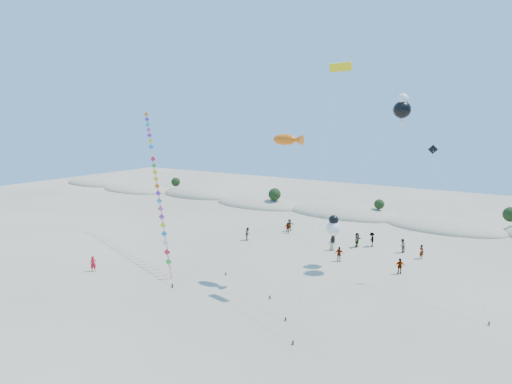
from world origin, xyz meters
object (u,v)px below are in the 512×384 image
object	(u,v)px
parafoil_kite	(340,73)
flyer_foreground	(93,264)
kite_train	(156,177)
fish_kite	(288,140)

from	to	relation	value
parafoil_kite	flyer_foreground	world-z (taller)	parafoil_kite
kite_train	fish_kite	world-z (taller)	kite_train
kite_train	fish_kite	distance (m)	18.38
kite_train	parafoil_kite	world-z (taller)	parafoil_kite
kite_train	fish_kite	size ratio (longest dim) A/B	1.32
flyer_foreground	kite_train	bearing A→B (deg)	23.67
kite_train	parafoil_kite	xyz separation A→B (m)	(22.64, -0.38, 10.61)
fish_kite	flyer_foreground	bearing A→B (deg)	-153.80
kite_train	flyer_foreground	world-z (taller)	kite_train
fish_kite	flyer_foreground	xyz separation A→B (m)	(-17.83, -8.77, -12.79)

